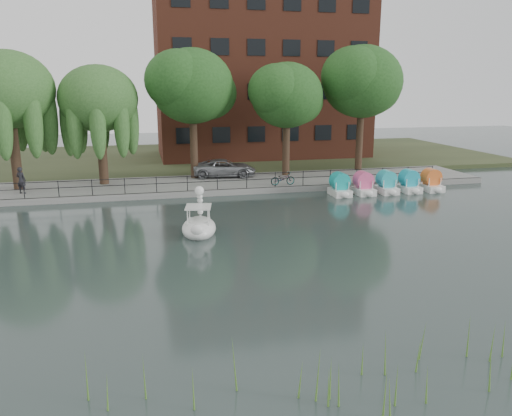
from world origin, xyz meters
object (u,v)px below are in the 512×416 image
object	(u,v)px
bicycle	(283,178)
minivan	(225,167)
swan_boat	(199,224)
pedestrian	(21,178)

from	to	relation	value
bicycle	minivan	bearing A→B (deg)	37.08
minivan	bicycle	world-z (taller)	minivan
swan_boat	pedestrian	bearing A→B (deg)	145.63
swan_boat	minivan	bearing A→B (deg)	85.78
swan_boat	bicycle	bearing A→B (deg)	63.40
pedestrian	swan_boat	distance (m)	14.41
bicycle	pedestrian	distance (m)	17.12
minivan	pedestrian	bearing A→B (deg)	109.22
bicycle	swan_boat	world-z (taller)	swan_boat
bicycle	swan_boat	xyz separation A→B (m)	(-6.91, -9.07, -0.41)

